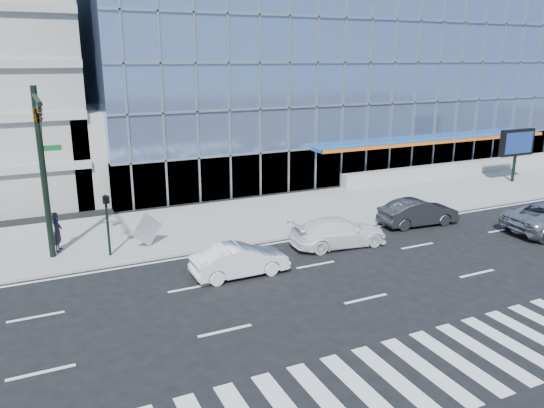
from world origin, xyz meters
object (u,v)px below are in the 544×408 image
(white_sedan, at_px, (240,260))
(dark_sedan, at_px, (418,212))
(marquee_sign, at_px, (517,144))
(white_suv, at_px, (339,232))
(ped_signal_post, at_px, (107,216))
(pedestrian, at_px, (57,232))
(tilted_panel, at_px, (147,229))
(traffic_signal, at_px, (40,135))

(white_sedan, height_order, dark_sedan, dark_sedan)
(marquee_sign, height_order, dark_sedan, marquee_sign)
(dark_sedan, bearing_deg, white_suv, 104.18)
(ped_signal_post, height_order, white_suv, ped_signal_post)
(white_sedan, bearing_deg, pedestrian, 47.88)
(white_sedan, bearing_deg, dark_sedan, -78.80)
(dark_sedan, bearing_deg, ped_signal_post, 87.33)
(marquee_sign, xyz_separation_m, pedestrian, (-32.67, -1.27, -1.93))
(white_suv, xyz_separation_m, tilted_panel, (-8.94, 3.64, 0.33))
(dark_sedan, height_order, tilted_panel, tilted_panel)
(ped_signal_post, distance_m, white_suv, 11.39)
(marquee_sign, relative_size, white_sedan, 0.93)
(white_sedan, xyz_separation_m, pedestrian, (-7.02, 6.34, 0.42))
(white_suv, bearing_deg, white_sedan, 107.32)
(white_sedan, distance_m, dark_sedan, 12.24)
(marquee_sign, relative_size, pedestrian, 2.03)
(traffic_signal, distance_m, marquee_sign, 33.32)
(marquee_sign, distance_m, pedestrian, 32.75)
(traffic_signal, xyz_separation_m, pedestrian, (0.33, 2.16, -5.03))
(pedestrian, bearing_deg, traffic_signal, -172.88)
(marquee_sign, relative_size, tilted_panel, 3.08)
(ped_signal_post, distance_m, tilted_panel, 2.25)
(traffic_signal, height_order, white_suv, traffic_signal)
(white_suv, bearing_deg, tilted_panel, 72.17)
(pedestrian, height_order, tilted_panel, pedestrian)
(white_sedan, bearing_deg, ped_signal_post, 46.74)
(white_suv, relative_size, dark_sedan, 1.10)
(traffic_signal, xyz_separation_m, white_sedan, (7.35, -4.18, -5.45))
(dark_sedan, xyz_separation_m, pedestrian, (-19.02, 3.95, 0.38))
(traffic_signal, distance_m, dark_sedan, 20.17)
(traffic_signal, xyz_separation_m, ped_signal_post, (2.50, 0.37, -4.02))
(marquee_sign, xyz_separation_m, white_sedan, (-25.65, -7.61, -2.35))
(traffic_signal, distance_m, ped_signal_post, 4.75)
(marquee_sign, bearing_deg, tilted_panel, -174.84)
(white_suv, distance_m, pedestrian, 13.94)
(pedestrian, bearing_deg, white_suv, -95.15)
(traffic_signal, relative_size, white_suv, 1.58)
(white_suv, relative_size, tilted_panel, 3.90)
(white_suv, relative_size, white_sedan, 1.17)
(white_suv, bearing_deg, marquee_sign, -68.08)
(dark_sedan, bearing_deg, traffic_signal, 89.36)
(ped_signal_post, relative_size, pedestrian, 1.52)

